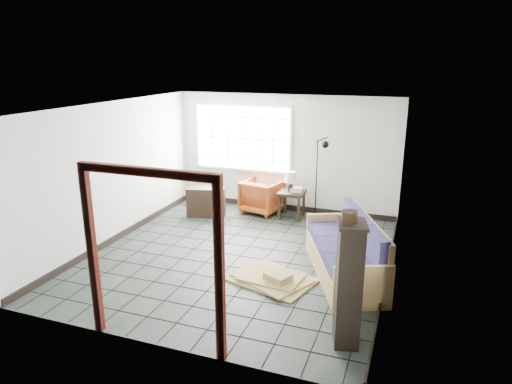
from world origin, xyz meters
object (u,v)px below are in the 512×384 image
at_px(side_table, 292,196).
at_px(armchair, 262,194).
at_px(futon_sofa, 348,254).
at_px(tall_shelf, 349,284).

bearing_deg(side_table, armchair, 169.53).
distance_m(futon_sofa, side_table, 2.84).
xyz_separation_m(futon_sofa, armchair, (-2.30, 2.48, 0.06)).
bearing_deg(futon_sofa, side_table, 100.69).
bearing_deg(tall_shelf, futon_sofa, 83.89).
xyz_separation_m(futon_sofa, side_table, (-1.58, 2.35, 0.13)).
relative_size(armchair, tall_shelf, 0.53).
height_order(futon_sofa, tall_shelf, tall_shelf).
relative_size(futon_sofa, armchair, 2.88).
height_order(armchair, tall_shelf, tall_shelf).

